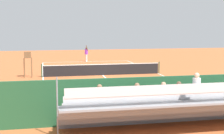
# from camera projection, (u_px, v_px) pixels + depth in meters

# --- Properties ---
(ground_plane) EXTENTS (60.00, 60.00, 0.00)m
(ground_plane) POSITION_uv_depth(u_px,v_px,m) (103.00, 75.00, 28.67)
(ground_plane) COLOR #BC6033
(court_line_markings) EXTENTS (10.10, 22.20, 0.01)m
(court_line_markings) POSITION_uv_depth(u_px,v_px,m) (102.00, 75.00, 28.71)
(court_line_markings) COLOR white
(court_line_markings) RESTS_ON ground
(tennis_net) EXTENTS (10.30, 0.10, 1.07)m
(tennis_net) POSITION_uv_depth(u_px,v_px,m) (102.00, 69.00, 28.61)
(tennis_net) COLOR black
(tennis_net) RESTS_ON ground
(backdrop_wall) EXTENTS (18.00, 0.16, 2.00)m
(backdrop_wall) POSITION_uv_depth(u_px,v_px,m) (158.00, 99.00, 14.95)
(backdrop_wall) COLOR #235633
(backdrop_wall) RESTS_ON ground
(bleacher_stand) EXTENTS (9.06, 2.40, 2.48)m
(bleacher_stand) POSITION_uv_depth(u_px,v_px,m) (171.00, 106.00, 13.66)
(bleacher_stand) COLOR gray
(bleacher_stand) RESTS_ON ground
(umpire_chair) EXTENTS (0.67, 0.67, 2.14)m
(umpire_chair) POSITION_uv_depth(u_px,v_px,m) (28.00, 62.00, 27.31)
(umpire_chair) COLOR brown
(umpire_chair) RESTS_ON ground
(courtside_bench) EXTENTS (1.80, 0.40, 0.93)m
(courtside_bench) POSITION_uv_depth(u_px,v_px,m) (216.00, 101.00, 16.38)
(courtside_bench) COLOR #234C2D
(courtside_bench) RESTS_ON ground
(equipment_bag) EXTENTS (0.90, 0.36, 0.36)m
(equipment_bag) POSITION_uv_depth(u_px,v_px,m) (185.00, 111.00, 15.97)
(equipment_bag) COLOR #334C8C
(equipment_bag) RESTS_ON ground
(tennis_player) EXTENTS (0.42, 0.55, 1.93)m
(tennis_player) POSITION_uv_depth(u_px,v_px,m) (86.00, 53.00, 39.40)
(tennis_player) COLOR white
(tennis_player) RESTS_ON ground
(tennis_racket) EXTENTS (0.34, 0.58, 0.03)m
(tennis_racket) POSITION_uv_depth(u_px,v_px,m) (82.00, 61.00, 39.70)
(tennis_racket) COLOR black
(tennis_racket) RESTS_ON ground
(tennis_ball_near) EXTENTS (0.07, 0.07, 0.07)m
(tennis_ball_near) POSITION_uv_depth(u_px,v_px,m) (72.00, 63.00, 37.34)
(tennis_ball_near) COLOR #CCDB33
(tennis_ball_near) RESTS_ON ground
(tennis_ball_far) EXTENTS (0.07, 0.07, 0.07)m
(tennis_ball_far) POSITION_uv_depth(u_px,v_px,m) (91.00, 62.00, 38.51)
(tennis_ball_far) COLOR #CCDB33
(tennis_ball_far) RESTS_ON ground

